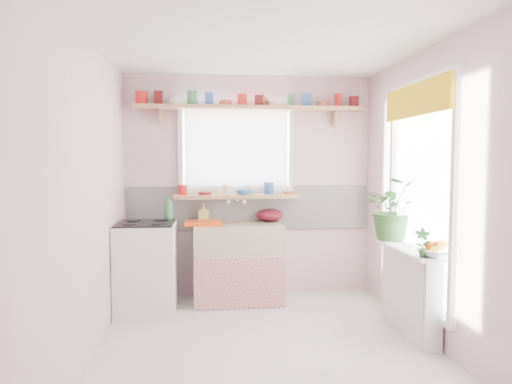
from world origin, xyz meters
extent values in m
plane|color=silver|center=(0.00, 0.00, 0.00)|extent=(3.20, 3.20, 0.00)
plane|color=white|center=(0.00, 0.00, 2.50)|extent=(3.20, 3.20, 0.00)
plane|color=silver|center=(0.00, 1.60, 1.25)|extent=(2.80, 0.00, 2.80)
plane|color=silver|center=(0.00, -1.60, 1.25)|extent=(2.80, 0.00, 2.80)
plane|color=silver|center=(-1.40, 0.00, 1.25)|extent=(0.00, 3.20, 3.20)
plane|color=silver|center=(1.40, 0.00, 1.25)|extent=(0.00, 3.20, 3.20)
cube|color=white|center=(0.00, 1.59, 1.00)|extent=(2.74, 0.03, 0.50)
cube|color=pink|center=(0.00, 1.58, 0.80)|extent=(2.74, 0.02, 0.12)
cube|color=white|center=(-0.15, 1.60, 1.65)|extent=(1.20, 0.01, 1.00)
cube|color=white|center=(-0.15, 1.53, 1.65)|extent=(1.15, 0.02, 0.95)
cube|color=white|center=(1.40, 0.20, 1.25)|extent=(0.01, 1.10, 1.90)
cube|color=yellow|center=(1.31, 0.20, 2.06)|extent=(0.03, 1.20, 0.28)
cube|color=white|center=(-0.15, 1.30, 0.28)|extent=(0.85, 0.55, 0.55)
cube|color=#C33939|center=(-0.15, 1.02, 0.28)|extent=(0.95, 0.02, 0.53)
cube|color=#C5B390|center=(-0.15, 1.30, 0.70)|extent=(0.95, 0.55, 0.30)
cylinder|color=silver|center=(-0.15, 1.55, 1.10)|extent=(0.03, 0.22, 0.03)
cube|color=white|center=(-1.10, 1.05, 0.45)|extent=(0.58, 0.58, 0.90)
cube|color=black|center=(-1.10, 1.05, 0.91)|extent=(0.56, 0.56, 0.02)
cylinder|color=black|center=(-1.24, 0.91, 0.92)|extent=(0.14, 0.14, 0.01)
cylinder|color=black|center=(-0.96, 0.91, 0.92)|extent=(0.14, 0.14, 0.01)
cylinder|color=black|center=(-1.24, 1.19, 0.92)|extent=(0.14, 0.14, 0.01)
cylinder|color=black|center=(-0.96, 1.19, 0.92)|extent=(0.14, 0.14, 0.01)
cube|color=white|center=(1.30, 0.20, 0.38)|extent=(0.15, 0.90, 0.75)
cube|color=white|center=(1.27, 0.20, 0.76)|extent=(0.22, 0.95, 0.03)
cube|color=tan|center=(-0.15, 1.48, 1.14)|extent=(1.40, 0.22, 0.04)
cube|color=tan|center=(0.00, 1.47, 2.12)|extent=(2.52, 0.24, 0.04)
cylinder|color=red|center=(-1.18, 1.47, 2.20)|extent=(0.11, 0.11, 0.12)
cylinder|color=#590F14|center=(-1.00, 1.47, 2.20)|extent=(0.11, 0.11, 0.12)
cylinder|color=silver|center=(-0.82, 1.47, 2.17)|extent=(0.11, 0.11, 0.06)
cylinder|color=#3F7F4C|center=(-0.64, 1.47, 2.20)|extent=(0.11, 0.11, 0.12)
cylinder|color=#3359A5|center=(-0.45, 1.47, 2.20)|extent=(0.11, 0.11, 0.12)
cylinder|color=#A55133|center=(-0.27, 1.47, 2.17)|extent=(0.11, 0.11, 0.06)
cylinder|color=red|center=(-0.09, 1.47, 2.20)|extent=(0.11, 0.11, 0.12)
cylinder|color=#590F14|center=(0.09, 1.47, 2.20)|extent=(0.11, 0.11, 0.12)
cylinder|color=silver|center=(0.27, 1.47, 2.17)|extent=(0.11, 0.11, 0.06)
cylinder|color=#3F7F4C|center=(0.45, 1.47, 2.20)|extent=(0.11, 0.11, 0.12)
cylinder|color=#3359A5|center=(0.64, 1.47, 2.20)|extent=(0.11, 0.11, 0.12)
cylinder|color=#A55133|center=(0.82, 1.47, 2.17)|extent=(0.11, 0.11, 0.06)
cylinder|color=red|center=(1.00, 1.47, 2.20)|extent=(0.11, 0.11, 0.12)
cylinder|color=#590F14|center=(1.18, 1.47, 2.20)|extent=(0.11, 0.11, 0.12)
cylinder|color=red|center=(-0.77, 1.48, 1.22)|extent=(0.11, 0.11, 0.12)
cylinder|color=#590F14|center=(-0.52, 1.48, 1.22)|extent=(0.11, 0.11, 0.12)
cylinder|color=silver|center=(-0.27, 1.48, 1.19)|extent=(0.11, 0.11, 0.06)
cylinder|color=#3F7F4C|center=(-0.03, 1.48, 1.22)|extent=(0.11, 0.11, 0.12)
cylinder|color=#3359A5|center=(0.22, 1.48, 1.22)|extent=(0.11, 0.11, 0.12)
cylinder|color=#A55133|center=(0.47, 1.48, 1.19)|extent=(0.11, 0.11, 0.06)
cube|color=#F75716|center=(-0.53, 1.29, 0.87)|extent=(0.39, 0.30, 0.04)
ellipsoid|color=maroon|center=(0.22, 1.50, 0.92)|extent=(0.40, 0.40, 0.14)
imported|color=#2F5E25|center=(1.31, 0.60, 1.08)|extent=(0.66, 0.62, 0.60)
imported|color=white|center=(1.33, -0.20, 0.81)|extent=(0.34, 0.34, 0.06)
imported|color=#265F29|center=(1.21, -0.20, 0.89)|extent=(0.15, 0.12, 0.24)
imported|color=#F5EA6C|center=(-0.53, 1.50, 0.95)|extent=(0.12, 0.12, 0.20)
imported|color=beige|center=(-0.01, 1.54, 1.21)|extent=(0.16, 0.16, 0.10)
imported|color=teal|center=(-0.08, 1.42, 1.19)|extent=(0.21, 0.21, 0.05)
imported|color=#A84433|center=(0.15, 1.53, 2.22)|extent=(0.18, 0.18, 0.15)
imported|color=#448850|center=(-0.89, 1.27, 1.04)|extent=(0.13, 0.13, 0.26)
sphere|color=orange|center=(1.33, -0.20, 0.86)|extent=(0.08, 0.08, 0.08)
sphere|color=orange|center=(1.39, -0.17, 0.86)|extent=(0.08, 0.08, 0.08)
sphere|color=orange|center=(1.28, -0.18, 0.86)|extent=(0.08, 0.08, 0.08)
cylinder|color=yellow|center=(1.35, -0.25, 0.87)|extent=(0.18, 0.04, 0.10)
camera|label=1|loc=(-0.47, -3.60, 1.54)|focal=32.00mm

